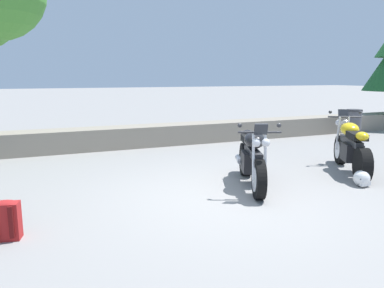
{
  "coord_description": "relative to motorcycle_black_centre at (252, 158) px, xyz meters",
  "views": [
    {
      "loc": [
        -2.68,
        -4.99,
        1.86
      ],
      "look_at": [
        -0.05,
        1.2,
        0.65
      ],
      "focal_mm": 35.08,
      "sensor_mm": 36.0,
      "label": 1
    }
  ],
  "objects": [
    {
      "name": "trash_bin",
      "position": [
        5.8,
        3.36,
        -0.05
      ],
      "size": [
        0.46,
        0.46,
        0.86
      ],
      "color": "#4C4C51",
      "rests_on": "ground"
    },
    {
      "name": "rider_helmet",
      "position": [
        1.73,
        -0.77,
        -0.35
      ],
      "size": [
        0.28,
        0.28,
        0.28
      ],
      "color": "silver",
      "rests_on": "ground"
    },
    {
      "name": "stone_wall",
      "position": [
        -0.71,
        4.44,
        -0.21
      ],
      "size": [
        36.0,
        0.8,
        0.55
      ],
      "primitive_type": "cube",
      "color": "gray",
      "rests_on": "ground"
    },
    {
      "name": "motorcycle_black_centre",
      "position": [
        0.0,
        0.0,
        0.0
      ],
      "size": [
        1.05,
        1.96,
        1.18
      ],
      "color": "black",
      "rests_on": "ground"
    },
    {
      "name": "rider_backpack",
      "position": [
        -3.76,
        -0.74,
        -0.24
      ],
      "size": [
        0.33,
        0.31,
        0.47
      ],
      "color": "#A31E1E",
      "rests_on": "ground"
    },
    {
      "name": "motorcycle_yellow_far_right",
      "position": [
        2.32,
        0.08,
        0.0
      ],
      "size": [
        1.21,
        1.87,
        1.18
      ],
      "color": "black",
      "rests_on": "ground"
    },
    {
      "name": "ground_plane",
      "position": [
        -0.71,
        -0.36,
        -0.49
      ],
      "size": [
        120.0,
        120.0,
        0.0
      ],
      "primitive_type": "plane",
      "color": "gray"
    }
  ]
}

